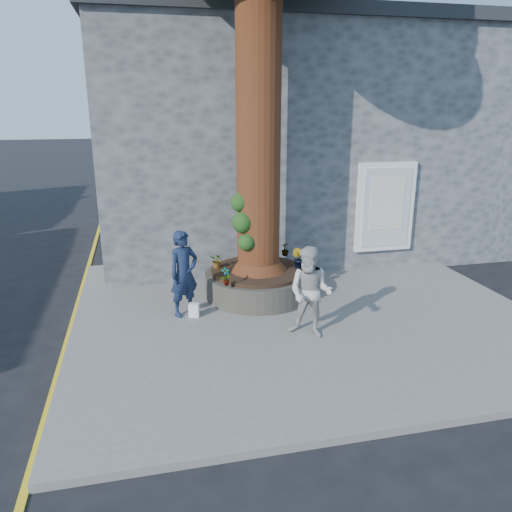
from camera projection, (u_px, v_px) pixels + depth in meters
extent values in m
plane|color=black|center=(241.00, 344.00, 8.95)|extent=(120.00, 120.00, 0.00)
cube|color=slate|center=(303.00, 312.00, 10.20)|extent=(9.00, 8.00, 0.12)
cube|color=yellow|center=(69.00, 337.00, 9.22)|extent=(0.10, 30.00, 0.01)
cube|color=#4C4F51|center=(273.00, 143.00, 15.33)|extent=(10.00, 8.00, 6.00)
cube|color=black|center=(274.00, 32.00, 14.42)|extent=(10.30, 8.30, 0.30)
cube|color=white|center=(385.00, 207.00, 12.32)|extent=(1.50, 0.12, 2.20)
cube|color=silver|center=(386.00, 208.00, 12.27)|extent=(1.25, 0.04, 1.95)
cube|color=silver|center=(387.00, 204.00, 12.22)|extent=(0.90, 0.02, 1.30)
cube|color=#4C4F51|center=(498.00, 139.00, 17.07)|extent=(6.00, 8.00, 6.00)
cylinder|color=black|center=(258.00, 284.00, 10.88)|extent=(2.30, 2.30, 0.52)
cylinder|color=black|center=(258.00, 271.00, 10.79)|extent=(2.04, 2.04, 0.08)
cylinder|color=#3F1E0F|center=(258.00, 86.00, 9.69)|extent=(0.90, 0.90, 7.50)
cone|color=#3F1E0F|center=(258.00, 254.00, 10.68)|extent=(1.24, 1.24, 0.70)
sphere|color=#184115|center=(243.00, 222.00, 10.19)|extent=(0.44, 0.44, 0.44)
sphere|color=#184115|center=(247.00, 242.00, 10.23)|extent=(0.36, 0.36, 0.36)
sphere|color=#184115|center=(240.00, 202.00, 10.18)|extent=(0.40, 0.40, 0.40)
imported|color=#16213D|center=(184.00, 274.00, 9.71)|extent=(0.74, 0.65, 1.71)
imported|color=#B8B3B0|center=(310.00, 292.00, 8.82)|extent=(1.02, 0.98, 1.65)
cube|color=white|center=(194.00, 310.00, 9.80)|extent=(0.23, 0.18, 0.28)
imported|color=gray|center=(226.00, 276.00, 9.75)|extent=(0.23, 0.20, 0.37)
imported|color=gray|center=(297.00, 258.00, 10.81)|extent=(0.32, 0.32, 0.43)
imported|color=gray|center=(285.00, 249.00, 11.72)|extent=(0.22, 0.22, 0.30)
imported|color=gray|center=(217.00, 261.00, 10.81)|extent=(0.40, 0.40, 0.34)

